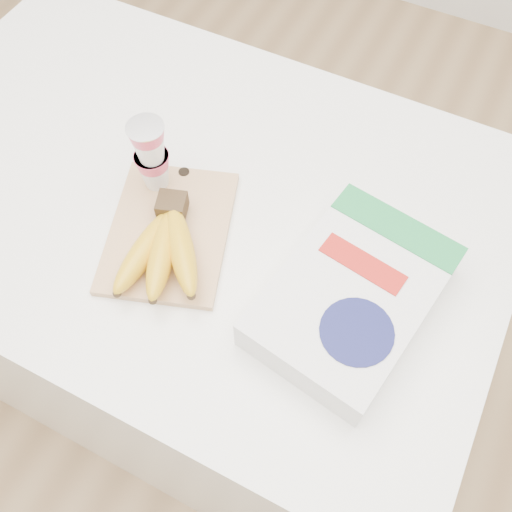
# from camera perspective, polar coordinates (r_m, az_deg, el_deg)

# --- Properties ---
(table) EXTENTS (1.19, 0.80, 0.90)m
(table) POSITION_cam_1_polar(r_m,az_deg,el_deg) (1.42, -5.57, -4.25)
(table) COLOR white
(table) RESTS_ON ground
(cutting_board) EXTENTS (0.27, 0.32, 0.01)m
(cutting_board) POSITION_cam_1_polar(r_m,az_deg,el_deg) (0.98, -8.66, 2.46)
(cutting_board) COLOR tan
(cutting_board) RESTS_ON table
(bananas) EXTENTS (0.17, 0.22, 0.07)m
(bananas) POSITION_cam_1_polar(r_m,az_deg,el_deg) (0.93, -9.24, 0.89)
(bananas) COLOR #382816
(bananas) RESTS_ON cutting_board
(yogurt_stack) EXTENTS (0.07, 0.06, 0.15)m
(yogurt_stack) POSITION_cam_1_polar(r_m,az_deg,el_deg) (0.98, -10.47, 9.99)
(yogurt_stack) COLOR white
(yogurt_stack) RESTS_ON cutting_board
(cereal_box) EXTENTS (0.26, 0.35, 0.07)m
(cereal_box) POSITION_cam_1_polar(r_m,az_deg,el_deg) (0.89, 9.61, -3.97)
(cereal_box) COLOR white
(cereal_box) RESTS_ON table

